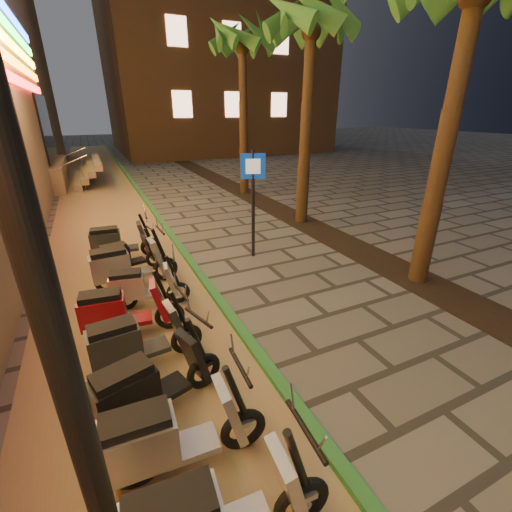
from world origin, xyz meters
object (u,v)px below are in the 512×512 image
scooter_7 (120,311)px  scooter_9 (124,266)px  scooter_5 (147,386)px  scooter_11 (117,242)px  scooter_8 (140,287)px  scooter_6 (134,342)px  scooter_10 (125,256)px  pedestrian_sign (253,190)px  scooter_4 (167,438)px

scooter_7 → scooter_9: size_ratio=0.93×
scooter_5 → scooter_11: (0.12, 5.45, -0.01)m
scooter_8 → scooter_6: bearing=-90.4°
scooter_5 → scooter_10: scooter_5 is taller
pedestrian_sign → scooter_10: pedestrian_sign is taller
scooter_5 → scooter_9: 3.74m
scooter_8 → scooter_11: 2.65m
scooter_11 → scooter_8: bearing=-81.4°
scooter_6 → scooter_7: 0.96m
scooter_5 → scooter_7: size_ratio=1.01×
scooter_11 → scooter_4: bearing=-85.8°
scooter_6 → scooter_7: bearing=90.8°
scooter_4 → scooter_9: 4.58m
scooter_4 → scooter_7: 2.79m
pedestrian_sign → scooter_11: pedestrian_sign is taller
scooter_7 → scooter_11: size_ratio=0.99×
scooter_6 → scooter_10: size_ratio=1.13×
scooter_4 → scooter_6: (-0.10, 1.83, -0.03)m
scooter_4 → scooter_10: 5.36m
scooter_11 → scooter_10: bearing=-79.7°
scooter_8 → scooter_9: (-0.17, 0.94, 0.10)m
pedestrian_sign → scooter_9: (-3.27, -0.48, -1.23)m
scooter_6 → scooter_11: bearing=82.7°
scooter_7 → scooter_11: bearing=93.0°
scooter_5 → scooter_8: 2.82m
scooter_7 → scooter_9: scooter_9 is taller
scooter_9 → scooter_10: 0.79m
scooter_7 → scooter_11: (0.26, 3.50, 0.00)m
scooter_8 → scooter_11: (-0.18, 2.65, 0.06)m
scooter_4 → scooter_6: scooter_4 is taller
scooter_7 → scooter_10: (0.35, 2.58, -0.06)m
scooter_4 → scooter_8: 3.65m
scooter_9 → scooter_10: scooter_9 is taller
scooter_8 → scooter_11: scooter_11 is taller
pedestrian_sign → scooter_9: bearing=-152.0°
scooter_10 → scooter_5: bearing=-105.0°
scooter_10 → scooter_11: (-0.09, 0.92, 0.07)m
scooter_7 → scooter_10: 2.60m
scooter_6 → scooter_10: 3.54m
pedestrian_sign → scooter_4: 6.19m
scooter_10 → scooter_4: bearing=-103.8°
scooter_7 → scooter_11: scooter_11 is taller
scooter_4 → scooter_6: 1.83m
scooter_8 → scooter_4: bearing=-83.5°
scooter_4 → scooter_10: scooter_4 is taller
pedestrian_sign → scooter_7: bearing=-127.7°
scooter_5 → scooter_7: 1.95m
pedestrian_sign → scooter_6: pedestrian_sign is taller
scooter_6 → scooter_8: 1.84m
scooter_4 → scooter_10: (0.15, 5.36, -0.08)m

